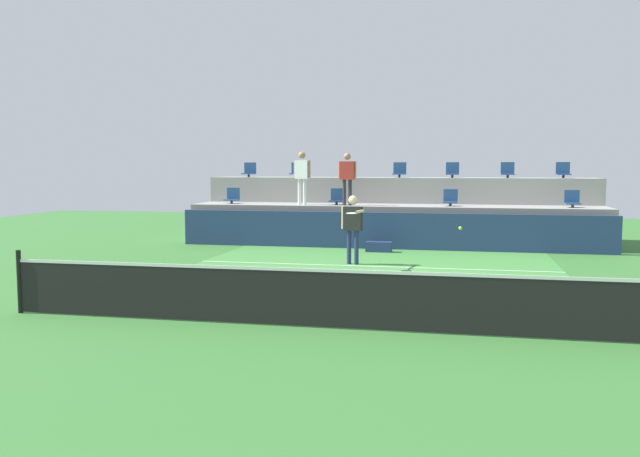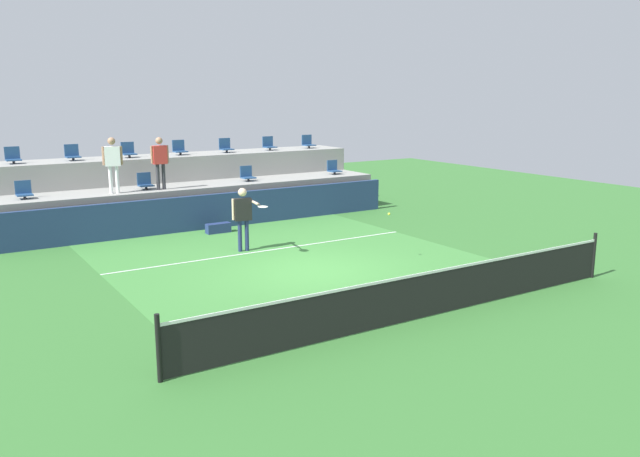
% 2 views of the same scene
% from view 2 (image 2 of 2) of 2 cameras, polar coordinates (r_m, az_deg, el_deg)
% --- Properties ---
extents(ground_plane, '(40.00, 40.00, 0.00)m').
position_cam_2_polar(ground_plane, '(15.70, -0.54, -3.75)').
color(ground_plane, '#336B2D').
extents(court_inner_paint, '(9.00, 10.00, 0.01)m').
position_cam_2_polar(court_inner_paint, '(16.53, -2.37, -2.95)').
color(court_inner_paint, '#3D7F38').
rests_on(court_inner_paint, ground_plane).
extents(court_service_line, '(9.00, 0.06, 0.00)m').
position_cam_2_polar(court_service_line, '(17.72, -4.64, -1.95)').
color(court_service_line, white).
rests_on(court_service_line, ground_plane).
extents(tennis_net, '(10.48, 0.08, 1.07)m').
position_cam_2_polar(tennis_net, '(12.48, 9.24, -5.69)').
color(tennis_net, black).
rests_on(tennis_net, ground_plane).
extents(sponsor_backboard, '(13.00, 0.16, 1.10)m').
position_cam_2_polar(sponsor_backboard, '(20.79, -9.31, 1.54)').
color(sponsor_backboard, navy).
rests_on(sponsor_backboard, ground_plane).
extents(seating_tier_lower, '(13.00, 1.80, 1.25)m').
position_cam_2_polar(seating_tier_lower, '(21.97, -10.65, 2.24)').
color(seating_tier_lower, gray).
rests_on(seating_tier_lower, ground_plane).
extents(seating_tier_upper, '(13.00, 1.80, 2.10)m').
position_cam_2_polar(seating_tier_upper, '(23.57, -12.33, 3.86)').
color(seating_tier_upper, gray).
rests_on(seating_tier_upper, ground_plane).
extents(stadium_chair_lower_far_left, '(0.44, 0.40, 0.52)m').
position_cam_2_polar(stadium_chair_lower_far_left, '(20.44, -24.77, 3.01)').
color(stadium_chair_lower_far_left, '#2D2D33').
rests_on(stadium_chair_lower_far_left, seating_tier_lower).
extents(stadium_chair_lower_left, '(0.44, 0.40, 0.52)m').
position_cam_2_polar(stadium_chair_lower_left, '(21.19, -15.25, 3.97)').
color(stadium_chair_lower_left, '#2D2D33').
rests_on(stadium_chair_lower_left, seating_tier_lower).
extents(stadium_chair_lower_right, '(0.44, 0.40, 0.52)m').
position_cam_2_polar(stadium_chair_lower_right, '(22.49, -6.47, 4.75)').
color(stadium_chair_lower_right, '#2D2D33').
rests_on(stadium_chair_lower_right, seating_tier_lower).
extents(stadium_chair_lower_far_right, '(0.44, 0.40, 0.52)m').
position_cam_2_polar(stadium_chair_lower_far_right, '(24.26, 1.20, 5.35)').
color(stadium_chair_lower_far_right, '#2D2D33').
rests_on(stadium_chair_lower_far_right, seating_tier_lower).
extents(stadium_chair_upper_far_left, '(0.44, 0.40, 0.52)m').
position_cam_2_polar(stadium_chair_upper_far_left, '(22.12, -25.57, 5.76)').
color(stadium_chair_upper_far_left, '#2D2D33').
rests_on(stadium_chair_upper_far_left, seating_tier_upper).
extents(stadium_chair_upper_left, '(0.44, 0.40, 0.52)m').
position_cam_2_polar(stadium_chair_upper_left, '(22.40, -21.10, 6.19)').
color(stadium_chair_upper_left, '#2D2D33').
rests_on(stadium_chair_upper_left, seating_tier_upper).
extents(stadium_chair_upper_mid_left, '(0.44, 0.40, 0.52)m').
position_cam_2_polar(stadium_chair_upper_mid_left, '(22.82, -16.62, 6.59)').
color(stadium_chair_upper_mid_left, '#2D2D33').
rests_on(stadium_chair_upper_mid_left, seating_tier_upper).
extents(stadium_chair_upper_center, '(0.44, 0.40, 0.52)m').
position_cam_2_polar(stadium_chair_upper_center, '(23.38, -12.35, 6.92)').
color(stadium_chair_upper_center, '#2D2D33').
rests_on(stadium_chair_upper_center, seating_tier_upper).
extents(stadium_chair_upper_mid_right, '(0.44, 0.40, 0.52)m').
position_cam_2_polar(stadium_chair_upper_mid_right, '(24.04, -8.36, 7.20)').
color(stadium_chair_upper_mid_right, '#2D2D33').
rests_on(stadium_chair_upper_mid_right, seating_tier_upper).
extents(stadium_chair_upper_right, '(0.44, 0.40, 0.52)m').
position_cam_2_polar(stadium_chair_upper_right, '(24.82, -4.56, 7.43)').
color(stadium_chair_upper_right, '#2D2D33').
rests_on(stadium_chair_upper_right, seating_tier_upper).
extents(stadium_chair_upper_far_right, '(0.44, 0.40, 0.52)m').
position_cam_2_polar(stadium_chair_upper_far_right, '(25.68, -1.08, 7.62)').
color(stadium_chair_upper_far_right, '#2D2D33').
rests_on(stadium_chair_upper_far_right, seating_tier_upper).
extents(tennis_player, '(0.60, 1.27, 1.74)m').
position_cam_2_polar(tennis_player, '(17.48, -6.80, 1.39)').
color(tennis_player, navy).
rests_on(tennis_player, ground_plane).
extents(spectator_in_grey, '(0.59, 0.29, 1.69)m').
position_cam_2_polar(spectator_in_grey, '(20.44, -17.91, 5.82)').
color(spectator_in_grey, white).
rests_on(spectator_in_grey, seating_tier_lower).
extents(spectator_leaning_on_rail, '(0.58, 0.22, 1.65)m').
position_cam_2_polar(spectator_leaning_on_rail, '(20.85, -14.00, 6.06)').
color(spectator_leaning_on_rail, '#2D2D33').
rests_on(spectator_leaning_on_rail, seating_tier_lower).
extents(tennis_ball, '(0.07, 0.07, 0.07)m').
position_cam_2_polar(tennis_ball, '(16.36, 6.14, 1.29)').
color(tennis_ball, '#CCE033').
extents(equipment_bag, '(0.76, 0.28, 0.30)m').
position_cam_2_polar(equipment_bag, '(20.12, -9.01, 0.04)').
color(equipment_bag, navy).
rests_on(equipment_bag, ground_plane).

